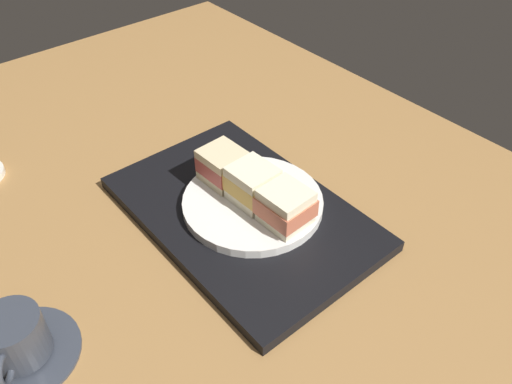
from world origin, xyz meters
TOP-DOWN VIEW (x-y plane):
  - ground_plane at (0.00, 0.00)cm, footprint 140.00×100.00cm
  - serving_tray at (-3.33, -3.30)cm, footprint 40.00×26.05cm
  - sandwich_plate at (-4.00, -4.80)cm, footprint 20.99×20.99cm
  - sandwich_near at (-10.53, -5.27)cm, footprint 6.94×6.60cm
  - sandwich_middle at (-4.00, -4.80)cm, footprint 6.99×6.17cm
  - sandwich_far at (2.53, -4.32)cm, footprint 6.59×6.15cm
  - coffee_cup at (-5.18, 31.17)cm, footprint 13.20×13.20cm

SIDE VIEW (x-z plane):
  - ground_plane at x=0.00cm, z-range -3.00..0.00cm
  - serving_tray at x=-3.33cm, z-range 0.00..1.83cm
  - sandwich_plate at x=-4.00cm, z-range 1.83..3.24cm
  - coffee_cup at x=-5.18cm, z-range -0.52..6.28cm
  - sandwich_far at x=2.53cm, z-range 3.24..8.46cm
  - sandwich_near at x=-10.53cm, z-range 3.24..8.79cm
  - sandwich_middle at x=-4.00cm, z-range 3.24..8.94cm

